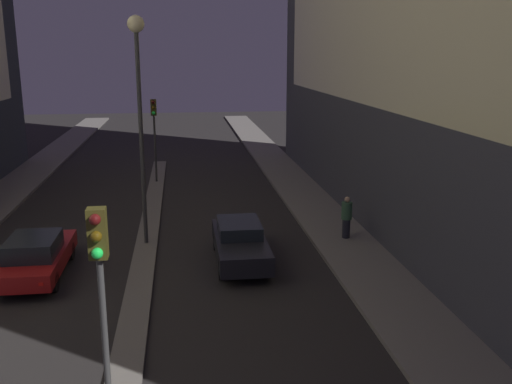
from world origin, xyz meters
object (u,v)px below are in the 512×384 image
(car_left_lane, at_px, (36,256))
(car_right_lane, at_px, (240,242))
(traffic_light_mid, at_px, (154,122))
(street_lamp, at_px, (138,80))
(traffic_light_near, at_px, (100,277))
(pedestrian_on_right_sidewalk, at_px, (347,217))

(car_left_lane, bearing_deg, car_right_lane, 3.95)
(traffic_light_mid, height_order, street_lamp, street_lamp)
(traffic_light_mid, xyz_separation_m, street_lamp, (0.00, -10.90, 2.83))
(street_lamp, bearing_deg, traffic_light_mid, 90.00)
(car_left_lane, bearing_deg, traffic_light_mid, 75.82)
(traffic_light_near, xyz_separation_m, car_right_lane, (3.45, 9.65, -2.80))
(traffic_light_mid, distance_m, car_left_lane, 14.36)
(pedestrian_on_right_sidewalk, bearing_deg, car_right_lane, -158.39)
(car_left_lane, distance_m, car_right_lane, 6.92)
(traffic_light_near, bearing_deg, car_left_lane, 110.60)
(traffic_light_near, xyz_separation_m, street_lamp, (0.00, 11.93, 2.83))
(car_right_lane, relative_size, pedestrian_on_right_sidewalk, 2.77)
(street_lamp, distance_m, car_left_lane, 7.15)
(traffic_light_near, distance_m, traffic_light_mid, 22.83)
(car_left_lane, height_order, pedestrian_on_right_sidewalk, pedestrian_on_right_sidewalk)
(traffic_light_mid, bearing_deg, car_right_lane, -75.33)
(car_right_lane, xyz_separation_m, pedestrian_on_right_sidewalk, (4.43, 1.75, 0.28))
(traffic_light_near, distance_m, car_left_lane, 10.20)
(car_right_lane, bearing_deg, traffic_light_mid, 104.67)
(street_lamp, xyz_separation_m, car_right_lane, (3.45, -2.28, -5.62))
(street_lamp, bearing_deg, traffic_light_near, -90.00)
(car_right_lane, bearing_deg, traffic_light_near, -109.66)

